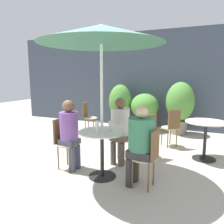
# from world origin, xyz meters

# --- Properties ---
(ground_plane) EXTENTS (20.00, 20.00, 0.00)m
(ground_plane) POSITION_xyz_m (0.00, 0.00, 0.00)
(ground_plane) COLOR #B2A899
(storefront_wall) EXTENTS (10.00, 0.06, 3.00)m
(storefront_wall) POSITION_xyz_m (0.00, 3.76, 1.50)
(storefront_wall) COLOR #3D4756
(storefront_wall) RESTS_ON ground_plane
(cafe_table_near) EXTENTS (0.75, 0.75, 0.76)m
(cafe_table_near) POSITION_xyz_m (0.07, -0.05, 0.56)
(cafe_table_near) COLOR black
(cafe_table_near) RESTS_ON ground_plane
(cafe_table_far) EXTENTS (0.78, 0.78, 0.76)m
(cafe_table_far) POSITION_xyz_m (1.58, 1.43, 0.57)
(cafe_table_far) COLOR black
(cafe_table_far) RESTS_ON ground_plane
(bistro_chair_0) EXTENTS (0.38, 0.37, 0.89)m
(bistro_chair_0) POSITION_xyz_m (0.85, -0.12, 0.53)
(bistro_chair_0) COLOR tan
(bistro_chair_0) RESTS_ON ground_plane
(bistro_chair_1) EXTENTS (0.37, 0.38, 0.89)m
(bistro_chair_1) POSITION_xyz_m (0.13, 0.73, 0.53)
(bistro_chair_1) COLOR tan
(bistro_chair_1) RESTS_ON ground_plane
(bistro_chair_2) EXTENTS (0.38, 0.37, 0.89)m
(bistro_chair_2) POSITION_xyz_m (-0.72, 0.01, 0.53)
(bistro_chair_2) COLOR tan
(bistro_chair_2) RESTS_ON ground_plane
(bistro_chair_3) EXTENTS (0.42, 0.41, 0.89)m
(bistro_chair_3) POSITION_xyz_m (0.52, 1.06, 0.53)
(bistro_chair_3) COLOR tan
(bistro_chair_3) RESTS_ON ground_plane
(bistro_chair_4) EXTENTS (0.39, 0.37, 0.89)m
(bistro_chair_4) POSITION_xyz_m (-1.54, 2.31, 0.53)
(bistro_chair_4) COLOR tan
(bistro_chair_4) RESTS_ON ground_plane
(bistro_chair_5) EXTENTS (0.43, 0.43, 0.89)m
(bistro_chair_5) POSITION_xyz_m (0.87, 1.92, 0.53)
(bistro_chair_5) COLOR tan
(bistro_chair_5) RESTS_ON ground_plane
(seated_person_0) EXTENTS (0.40, 0.38, 1.21)m
(seated_person_0) POSITION_xyz_m (0.71, -0.10, 0.71)
(seated_person_0) COLOR #2D2D33
(seated_person_0) RESTS_ON ground_plane
(seated_person_1) EXTENTS (0.34, 0.36, 1.24)m
(seated_person_1) POSITION_xyz_m (0.12, 0.59, 0.73)
(seated_person_1) COLOR brown
(seated_person_1) RESTS_ON ground_plane
(seated_person_2) EXTENTS (0.33, 0.32, 1.23)m
(seated_person_2) POSITION_xyz_m (-0.58, -0.00, 0.73)
(seated_person_2) COLOR #42475B
(seated_person_2) RESTS_ON ground_plane
(beer_glass_0) EXTENTS (0.06, 0.06, 0.15)m
(beer_glass_0) POSITION_xyz_m (-0.05, 0.01, 0.83)
(beer_glass_0) COLOR beige
(beer_glass_0) RESTS_ON cafe_table_near
(beer_glass_1) EXTENTS (0.06, 0.06, 0.19)m
(beer_glass_1) POSITION_xyz_m (0.05, -0.19, 0.86)
(beer_glass_1) COLOR silver
(beer_glass_1) RESTS_ON cafe_table_near
(beer_glass_2) EXTENTS (0.06, 0.06, 0.16)m
(beer_glass_2) POSITION_xyz_m (0.18, 0.02, 0.84)
(beer_glass_2) COLOR silver
(beer_glass_2) RESTS_ON cafe_table_near
(potted_plant_0) EXTENTS (0.70, 0.70, 1.37)m
(potted_plant_0) POSITION_xyz_m (-0.89, 3.21, 0.79)
(potted_plant_0) COLOR #47423D
(potted_plant_0) RESTS_ON ground_plane
(potted_plant_1) EXTENTS (0.82, 0.82, 1.11)m
(potted_plant_1) POSITION_xyz_m (-0.13, 3.25, 0.66)
(potted_plant_1) COLOR #47423D
(potted_plant_1) RESTS_ON ground_plane
(potted_plant_2) EXTENTS (0.78, 0.78, 1.47)m
(potted_plant_2) POSITION_xyz_m (0.89, 3.22, 0.85)
(potted_plant_2) COLOR slate
(potted_plant_2) RESTS_ON ground_plane
(umbrella) EXTENTS (1.89, 1.89, 2.37)m
(umbrella) POSITION_xyz_m (0.07, -0.05, 2.22)
(umbrella) COLOR silver
(umbrella) RESTS_ON ground_plane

